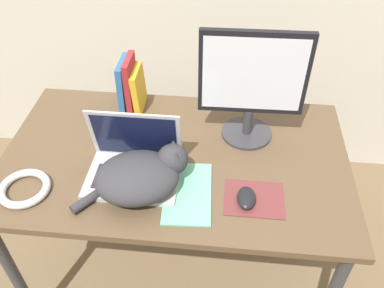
# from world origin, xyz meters

# --- Properties ---
(desk) EXTENTS (1.30, 0.77, 0.75)m
(desk) POSITION_xyz_m (0.00, 0.38, 0.68)
(desk) COLOR brown
(desk) RESTS_ON ground_plane
(laptop) EXTENTS (0.32, 0.23, 0.24)m
(laptop) POSITION_xyz_m (-0.13, 0.28, 0.80)
(laptop) COLOR #B7B7BC
(laptop) RESTS_ON desk
(cat) EXTENTS (0.38, 0.31, 0.15)m
(cat) POSITION_xyz_m (-0.09, 0.21, 0.82)
(cat) COLOR #333338
(cat) RESTS_ON desk
(external_monitor) EXTENTS (0.39, 0.20, 0.45)m
(external_monitor) POSITION_xyz_m (0.27, 0.54, 0.99)
(external_monitor) COLOR #333338
(external_monitor) RESTS_ON desk
(mousepad) EXTENTS (0.20, 0.16, 0.00)m
(mousepad) POSITION_xyz_m (0.29, 0.20, 0.76)
(mousepad) COLOR brown
(mousepad) RESTS_ON desk
(computer_mouse) EXTENTS (0.06, 0.10, 0.03)m
(computer_mouse) POSITION_xyz_m (0.27, 0.19, 0.77)
(computer_mouse) COLOR black
(computer_mouse) RESTS_ON mousepad
(book_row) EXTENTS (0.09, 0.15, 0.24)m
(book_row) POSITION_xyz_m (-0.22, 0.67, 0.86)
(book_row) COLOR #285B93
(book_row) RESTS_ON desk
(cable_coil) EXTENTS (0.18, 0.18, 0.03)m
(cable_coil) POSITION_xyz_m (-0.49, 0.16, 0.77)
(cable_coil) COLOR silver
(cable_coil) RESTS_ON desk
(notepad) EXTENTS (0.18, 0.29, 0.01)m
(notepad) POSITION_xyz_m (0.07, 0.20, 0.76)
(notepad) COLOR #6BBC93
(notepad) RESTS_ON desk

